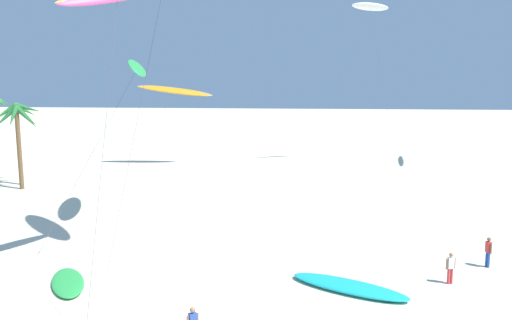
# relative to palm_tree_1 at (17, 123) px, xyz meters

# --- Properties ---
(palm_tree_1) EXTENTS (4.06, 4.39, 7.73)m
(palm_tree_1) POSITION_rel_palm_tree_1_xyz_m (0.00, 0.00, 0.00)
(palm_tree_1) COLOR brown
(palm_tree_1) RESTS_ON ground
(palm_tree_2) EXTENTS (4.52, 4.56, 7.77)m
(palm_tree_2) POSITION_rel_palm_tree_1_xyz_m (-1.02, 1.89, 0.24)
(palm_tree_2) COLOR olive
(palm_tree_2) RESTS_ON ground
(flying_kite_1) EXTENTS (4.61, 11.25, 18.31)m
(flying_kite_1) POSITION_rel_palm_tree_1_xyz_m (32.93, 16.15, 11.64)
(flying_kite_1) COLOR white
(flying_kite_1) RESTS_ON ground
(flying_kite_2) EXTENTS (5.51, 11.82, 11.80)m
(flying_kite_2) POSITION_rel_palm_tree_1_xyz_m (13.96, -9.05, 4.81)
(flying_kite_2) COLOR green
(flying_kite_2) RESTS_ON ground
(flying_kite_4) EXTENTS (8.61, 9.56, 9.45)m
(flying_kite_4) POSITION_rel_palm_tree_1_xyz_m (11.28, 13.42, 2.44)
(flying_kite_4) COLOR orange
(flying_kite_4) RESTS_ON ground
(grounded_kite_0) EXTENTS (3.29, 4.42, 0.27)m
(grounded_kite_0) POSITION_rel_palm_tree_1_xyz_m (13.72, -21.21, -5.91)
(grounded_kite_0) COLOR green
(grounded_kite_0) RESTS_ON ground
(grounded_kite_1) EXTENTS (6.14, 4.28, 0.36)m
(grounded_kite_1) POSITION_rel_palm_tree_1_xyz_m (27.78, -20.70, -5.86)
(grounded_kite_1) COLOR #19B2B7
(grounded_kite_1) RESTS_ON ground
(person_foreground_walker) EXTENTS (0.29, 0.49, 1.69)m
(person_foreground_walker) POSITION_rel_palm_tree_1_xyz_m (35.63, -16.93, -5.12)
(person_foreground_walker) COLOR #284CA3
(person_foreground_walker) RESTS_ON ground
(person_near_left) EXTENTS (0.50, 0.27, 1.63)m
(person_near_left) POSITION_rel_palm_tree_1_xyz_m (32.92, -19.48, -5.16)
(person_near_left) COLOR red
(person_near_left) RESTS_ON ground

